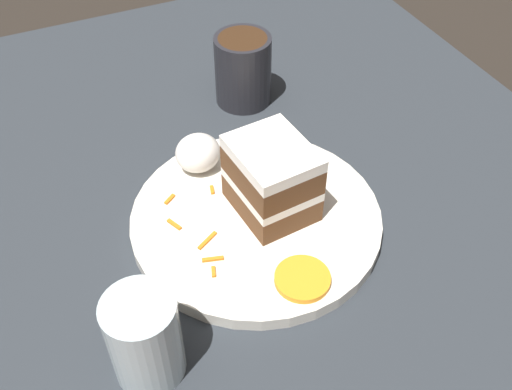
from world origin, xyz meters
TOP-DOWN VIEW (x-y plane):
  - ground_plane at (0.00, 0.00)m, footprint 6.00×6.00m
  - dining_table at (0.00, 0.00)m, footprint 0.97×1.08m
  - plate at (-0.05, -0.01)m, footprint 0.27×0.27m
  - cake_slice at (-0.07, -0.01)m, footprint 0.08×0.10m
  - cream_dollop at (-0.02, -0.10)m, footprint 0.05×0.05m
  - orange_garnish at (-0.05, 0.09)m, footprint 0.06×0.06m
  - carrot_shreds_scatter at (-0.02, -0.02)m, footprint 0.18×0.13m
  - drinking_glass at (0.11, 0.11)m, footprint 0.06×0.06m
  - coffee_mug at (-0.13, -0.23)m, footprint 0.08×0.08m

SIDE VIEW (x-z plane):
  - ground_plane at x=0.00m, z-range 0.00..0.00m
  - dining_table at x=0.00m, z-range 0.00..0.02m
  - plate at x=-0.05m, z-range 0.02..0.04m
  - carrot_shreds_scatter at x=-0.02m, z-range 0.04..0.04m
  - orange_garnish at x=-0.05m, z-range 0.04..0.05m
  - cream_dollop at x=-0.02m, z-range 0.04..0.08m
  - drinking_glass at x=0.11m, z-range 0.02..0.11m
  - coffee_mug at x=-0.13m, z-range 0.03..0.12m
  - cake_slice at x=-0.07m, z-range 0.04..0.12m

